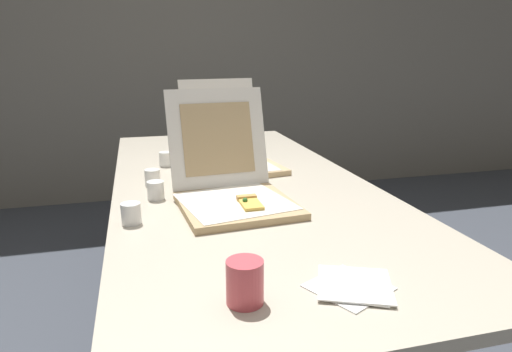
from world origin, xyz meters
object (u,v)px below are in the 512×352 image
Objects in this scene: pizza_box_front at (233,189)px; napkin_pile at (353,286)px; cup_white_far at (166,159)px; pizza_box_middle at (232,156)px; cup_white_near_center at (156,190)px; cup_white_near_left at (131,214)px; table at (240,193)px; cup_white_mid at (152,178)px; cup_printed_front at (245,282)px.

napkin_pile is at bearing -82.36° from pizza_box_front.
cup_white_far is at bearing 104.60° from napkin_pile.
cup_white_near_center is at bearing -141.99° from pizza_box_middle.
napkin_pile is at bearing -48.07° from cup_white_near_left.
table is 0.41m from cup_white_far.
cup_white_mid is (-0.33, -0.19, -0.02)m from pizza_box_middle.
cup_printed_front is (-0.18, -0.84, 0.09)m from table.
cup_white_near_left is 0.54m from cup_printed_front.
cup_white_mid is at bearing 113.04° from napkin_pile.
pizza_box_front is 0.47m from pizza_box_middle.
pizza_box_front is 1.02× the size of pizza_box_middle.
cup_white_far is (-0.27, 0.10, -0.02)m from pizza_box_middle.
cup_white_near_left is (-0.41, -0.56, -0.02)m from pizza_box_middle.
cup_white_near_left is 0.69× the size of cup_printed_front.
cup_white_near_center is 0.29× the size of napkin_pile.
pizza_box_front is 5.27× the size of cup_printed_front.
cup_printed_front reaches higher than table.
cup_printed_front is at bearing -109.16° from pizza_box_middle.
cup_white_near_center reaches higher than napkin_pile.
cup_white_near_left is 1.00× the size of cup_white_far.
cup_white_mid is (-0.24, 0.28, -0.02)m from pizza_box_front.
cup_white_far is (-0.26, 0.31, 0.08)m from table.
pizza_box_middle reaches higher than cup_white_mid.
cup_printed_front is at bearing -79.04° from cup_white_near_center.
cup_white_far is at bearing 76.84° from cup_white_mid.
table is 0.84m from napkin_pile.
cup_white_mid reaches higher than napkin_pile.
cup_white_far is 0.29× the size of napkin_pile.
table is 4.59× the size of pizza_box_middle.
cup_white_near_center is (0.00, -0.16, 0.00)m from cup_white_mid.
cup_white_near_center is at bearing 100.96° from cup_printed_front.
table is 10.10× the size of napkin_pile.
pizza_box_front is 2.25× the size of napkin_pile.
napkin_pile is (0.36, -0.70, -0.03)m from cup_white_near_center.
napkin_pile is at bearing -75.40° from cup_white_far.
cup_white_far is at bearing 150.74° from pizza_box_middle.
cup_white_far reaches higher than napkin_pile.
pizza_box_front reaches higher than cup_white_mid.
pizza_box_middle is at bearing 29.21° from cup_white_mid.
pizza_box_middle is (0.01, 0.21, 0.10)m from table.
cup_white_near_left is 0.66m from napkin_pile.
pizza_box_middle is 0.48m from cup_white_near_center.
pizza_box_middle is at bearing 53.75° from cup_white_near_left.
cup_white_near_left is 0.68m from cup_white_far.
table is at bearing 67.30° from pizza_box_front.
table is at bearing -4.04° from cup_white_mid.
table is 4.48× the size of pizza_box_front.
cup_white_near_left is 1.00× the size of cup_white_near_center.
cup_white_mid is 0.69× the size of cup_printed_front.
cup_white_far is 1.19m from napkin_pile.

